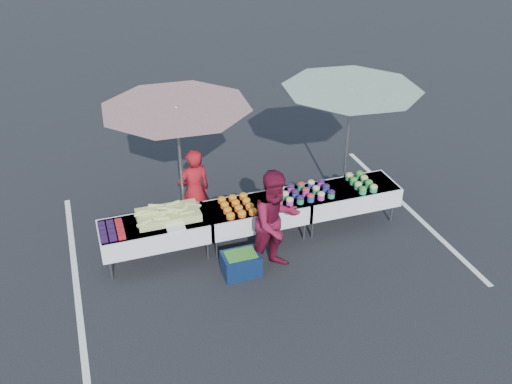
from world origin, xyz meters
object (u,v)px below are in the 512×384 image
object	(u,v)px
table_left	(155,231)
vendor	(195,191)
umbrella_left	(177,119)
table_right	(347,195)
umbrella_right	(351,99)
storage_bin	(241,263)
table_center	(256,212)
customer	(276,222)

from	to	relation	value
table_left	vendor	bearing A→B (deg)	38.24
umbrella_left	table_right	bearing A→B (deg)	-9.84
table_right	vendor	distance (m)	2.83
table_right	umbrella_right	xyz separation A→B (m)	(0.11, 0.40, 1.73)
table_left	vendor	xyz separation A→B (m)	(0.86, 0.68, 0.24)
umbrella_left	storage_bin	distance (m)	2.60
table_center	umbrella_right	xyz separation A→B (m)	(1.91, 0.40, 1.73)
table_left	table_right	world-z (taller)	same
table_right	umbrella_left	distance (m)	3.50
table_left	vendor	world-z (taller)	vendor
vendor	umbrella_right	world-z (taller)	umbrella_right
table_right	umbrella_right	bearing A→B (deg)	74.10
table_center	umbrella_right	bearing A→B (deg)	11.80
table_right	umbrella_left	size ratio (longest dim) A/B	0.58
storage_bin	table_right	bearing A→B (deg)	20.00
table_left	table_center	size ratio (longest dim) A/B	1.00
table_center	vendor	xyz separation A→B (m)	(-0.94, 0.68, 0.24)
customer	umbrella_left	bearing A→B (deg)	116.88
umbrella_left	storage_bin	xyz separation A→B (m)	(0.63, -1.37, -2.12)
umbrella_left	umbrella_right	size ratio (longest dim) A/B	1.04
table_right	table_center	bearing A→B (deg)	180.00
table_right	umbrella_right	size ratio (longest dim) A/B	0.60
customer	umbrella_left	distance (m)	2.33
table_left	umbrella_right	world-z (taller)	umbrella_right
table_left	customer	xyz separation A→B (m)	(1.83, -0.89, 0.34)
umbrella_right	storage_bin	xyz separation A→B (m)	(-2.47, -1.26, -2.11)
umbrella_left	storage_bin	size ratio (longest dim) A/B	5.21
table_left	customer	size ratio (longest dim) A/B	1.00
vendor	customer	distance (m)	1.85
umbrella_left	storage_bin	world-z (taller)	umbrella_left
table_left	storage_bin	bearing A→B (deg)	-34.53
table_center	vendor	world-z (taller)	vendor
table_center	vendor	bearing A→B (deg)	144.31
vendor	customer	world-z (taller)	customer
table_center	customer	bearing A→B (deg)	-87.81
vendor	umbrella_right	xyz separation A→B (m)	(2.86, -0.28, 1.50)
table_center	customer	xyz separation A→B (m)	(0.03, -0.89, 0.34)
table_right	vendor	bearing A→B (deg)	166.14
table_center	umbrella_right	world-z (taller)	umbrella_right
table_center	table_right	distance (m)	1.80
vendor	table_center	bearing A→B (deg)	135.14
customer	umbrella_left	size ratio (longest dim) A/B	0.58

